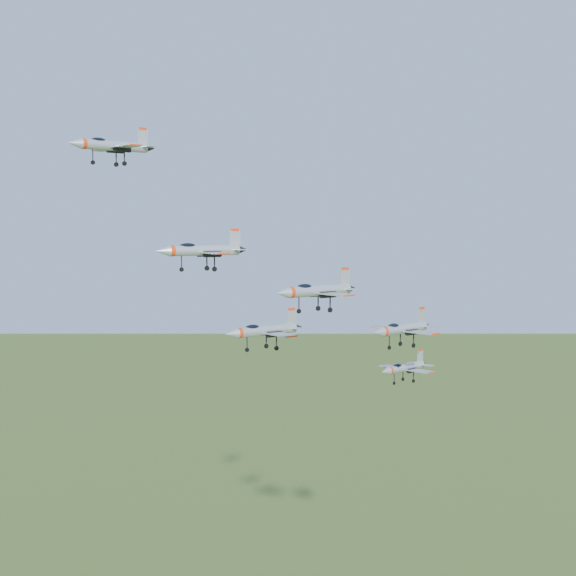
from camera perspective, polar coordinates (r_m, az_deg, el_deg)
jet_lead at (r=107.56m, az=-12.42°, el=9.87°), size 12.49×10.30×3.34m
jet_left_high at (r=98.95m, az=-6.15°, el=2.70°), size 12.48×10.40×3.34m
jet_right_high at (r=88.09m, az=2.05°, el=-0.18°), size 11.43×9.38×3.07m
jet_left_low at (r=109.44m, az=-1.72°, el=-3.02°), size 13.04×10.70×3.50m
jet_right_low at (r=105.26m, az=8.09°, el=-2.88°), size 11.93×9.95×3.19m
jet_trail at (r=119.48m, az=8.26°, el=-5.62°), size 10.78×8.98×2.88m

